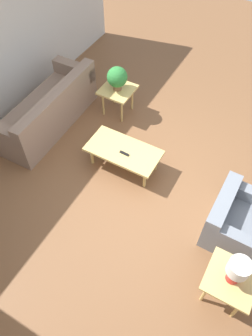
% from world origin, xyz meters
% --- Properties ---
extents(ground_plane, '(14.00, 14.00, 0.00)m').
position_xyz_m(ground_plane, '(0.00, 0.00, 0.00)').
color(ground_plane, brown).
extents(sofa, '(0.87, 2.13, 0.84)m').
position_xyz_m(sofa, '(2.21, -0.40, 0.32)').
color(sofa, gray).
rests_on(sofa, ground_plane).
extents(armchair, '(0.85, 0.93, 0.69)m').
position_xyz_m(armchair, '(-1.44, 0.09, 0.28)').
color(armchair, slate).
rests_on(armchair, ground_plane).
extents(coffee_table, '(1.17, 0.60, 0.41)m').
position_xyz_m(coffee_table, '(0.54, -0.20, 0.36)').
color(coffee_table, tan).
rests_on(coffee_table, ground_plane).
extents(side_table_plant, '(0.58, 0.58, 0.54)m').
position_xyz_m(side_table_plant, '(1.30, -1.31, 0.46)').
color(side_table_plant, tan).
rests_on(side_table_plant, ground_plane).
extents(side_table_lamp, '(0.58, 0.58, 0.54)m').
position_xyz_m(side_table_lamp, '(-1.58, 1.01, 0.46)').
color(side_table_lamp, tan).
rests_on(side_table_lamp, ground_plane).
extents(potted_plant, '(0.36, 0.36, 0.44)m').
position_xyz_m(potted_plant, '(1.30, -1.31, 0.78)').
color(potted_plant, brown).
rests_on(potted_plant, side_table_plant).
extents(table_lamp, '(0.26, 0.26, 0.41)m').
position_xyz_m(table_lamp, '(-1.58, 1.01, 0.79)').
color(table_lamp, red).
rests_on(table_lamp, side_table_lamp).
extents(remote_control, '(0.16, 0.05, 0.02)m').
position_xyz_m(remote_control, '(0.48, -0.13, 0.42)').
color(remote_control, black).
rests_on(remote_control, coffee_table).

